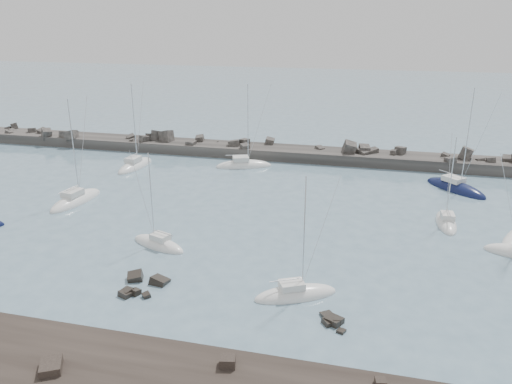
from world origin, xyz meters
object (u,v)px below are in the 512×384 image
sailboat_0 (135,166)px  sailboat_8 (446,223)px  sailboat_3 (244,166)px  sailboat_2 (76,201)px  sailboat_5 (295,295)px  sailboat_6 (455,189)px  sailboat_4 (159,245)px

sailboat_0 → sailboat_8: size_ratio=1.28×
sailboat_3 → sailboat_8: size_ratio=1.28×
sailboat_2 → sailboat_3: size_ratio=1.01×
sailboat_2 → sailboat_5: bearing=-26.8°
sailboat_3 → sailboat_2: bearing=-129.0°
sailboat_6 → sailboat_3: bearing=173.4°
sailboat_6 → sailboat_8: size_ratio=1.37×
sailboat_6 → sailboat_0: bearing=-179.1°
sailboat_2 → sailboat_5: sailboat_2 is taller
sailboat_2 → sailboat_0: bearing=89.8°
sailboat_5 → sailboat_6: bearing=63.0°
sailboat_0 → sailboat_6: sailboat_6 is taller
sailboat_4 → sailboat_6: size_ratio=0.71×
sailboat_2 → sailboat_8: bearing=4.9°
sailboat_0 → sailboat_2: size_ratio=0.99×
sailboat_0 → sailboat_4: (16.33, -26.74, -0.02)m
sailboat_3 → sailboat_8: (29.86, -17.41, -0.01)m
sailboat_4 → sailboat_6: bearing=39.4°
sailboat_0 → sailboat_4: 31.33m
sailboat_5 → sailboat_6: (17.35, 34.11, 0.02)m
sailboat_4 → sailboat_5: sailboat_5 is taller
sailboat_2 → sailboat_8: 47.37m
sailboat_2 → sailboat_6: size_ratio=0.94×
sailboat_8 → sailboat_0: bearing=164.7°
sailboat_0 → sailboat_8: (47.14, -12.90, -0.01)m
sailboat_4 → sailboat_5: size_ratio=0.93×
sailboat_0 → sailboat_4: bearing=-58.6°
sailboat_5 → sailboat_6: 38.27m
sailboat_6 → sailboat_2: bearing=-160.5°
sailboat_0 → sailboat_3: size_ratio=1.00×
sailboat_3 → sailboat_5: 40.78m
sailboat_4 → sailboat_8: size_ratio=0.98×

